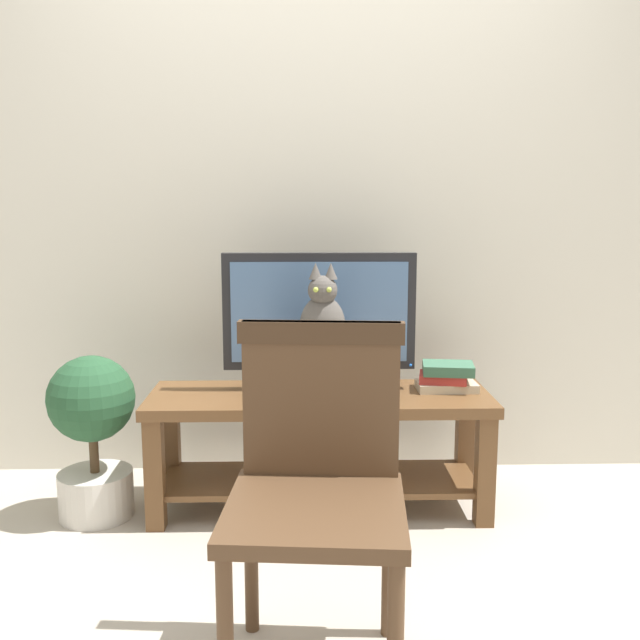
# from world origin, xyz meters

# --- Properties ---
(ground_plane) EXTENTS (12.00, 12.00, 0.00)m
(ground_plane) POSITION_xyz_m (0.00, 0.00, 0.00)
(ground_plane) COLOR #ADA393
(back_wall) EXTENTS (7.00, 0.12, 2.80)m
(back_wall) POSITION_xyz_m (0.00, 0.97, 1.40)
(back_wall) COLOR beige
(back_wall) RESTS_ON ground
(tv_stand) EXTENTS (1.36, 0.45, 0.48)m
(tv_stand) POSITION_xyz_m (0.02, 0.46, 0.33)
(tv_stand) COLOR brown
(tv_stand) RESTS_ON ground
(tv) EXTENTS (0.77, 0.20, 0.55)m
(tv) POSITION_xyz_m (0.02, 0.53, 0.77)
(tv) COLOR black
(tv) RESTS_ON tv_stand
(media_box) EXTENTS (0.40, 0.23, 0.06)m
(media_box) POSITION_xyz_m (0.03, 0.40, 0.51)
(media_box) COLOR #2D2D30
(media_box) RESTS_ON tv_stand
(cat) EXTENTS (0.21, 0.31, 0.47)m
(cat) POSITION_xyz_m (0.03, 0.39, 0.72)
(cat) COLOR #514C47
(cat) RESTS_ON media_box
(wooden_chair) EXTENTS (0.49, 0.49, 0.91)m
(wooden_chair) POSITION_xyz_m (-0.01, -0.50, 0.53)
(wooden_chair) COLOR #513823
(wooden_chair) RESTS_ON ground
(book_stack) EXTENTS (0.24, 0.18, 0.11)m
(book_stack) POSITION_xyz_m (0.53, 0.50, 0.53)
(book_stack) COLOR beige
(book_stack) RESTS_ON tv_stand
(potted_plant) EXTENTS (0.34, 0.34, 0.65)m
(potted_plant) POSITION_xyz_m (-0.87, 0.41, 0.36)
(potted_plant) COLOR beige
(potted_plant) RESTS_ON ground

